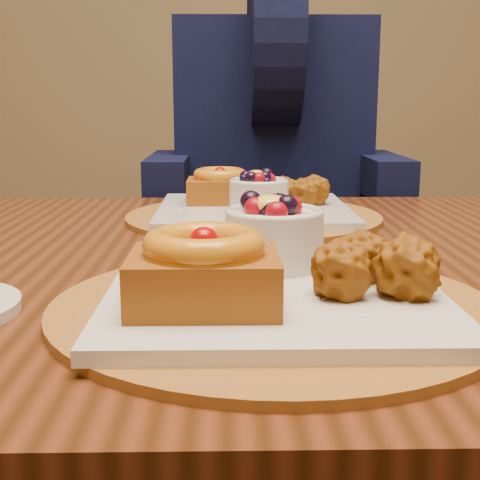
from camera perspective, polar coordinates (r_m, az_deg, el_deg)
name	(u,v)px	position (r m, az deg, el deg)	size (l,w,h in m)	color
dining_table	(260,316)	(0.81, 1.76, -6.46)	(1.60, 0.90, 0.76)	#321809
place_setting_near	(270,279)	(0.57, 2.58, -3.35)	(0.38, 0.38, 0.09)	brown
place_setting_far	(252,206)	(0.99, 1.05, 2.95)	(0.38, 0.38, 0.08)	brown
chair_far	(296,314)	(1.46, 4.79, -6.30)	(0.55, 0.55, 0.86)	black
diner	(272,112)	(1.50, 2.77, 10.90)	(0.52, 0.50, 0.85)	black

